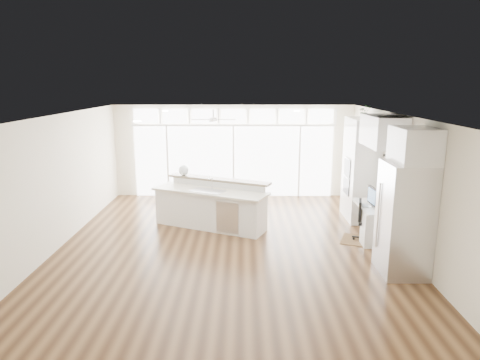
{
  "coord_description": "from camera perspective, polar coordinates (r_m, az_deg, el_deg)",
  "views": [
    {
      "loc": [
        0.29,
        -8.49,
        3.33
      ],
      "look_at": [
        0.22,
        0.6,
        1.25
      ],
      "focal_mm": 32.0,
      "sensor_mm": 36.0,
      "label": 1
    }
  ],
  "objects": [
    {
      "name": "oven_cabinet",
      "position": [
        10.89,
        15.78,
        1.38
      ],
      "size": [
        0.64,
        1.2,
        2.5
      ],
      "primitive_type": "cube",
      "color": "white",
      "rests_on": "floor"
    },
    {
      "name": "wall_left",
      "position": [
        9.51,
        -23.05,
        -0.18
      ],
      "size": [
        0.04,
        8.0,
        2.7
      ],
      "primitive_type": "cube",
      "color": "white",
      "rests_on": "floor"
    },
    {
      "name": "monitor",
      "position": [
        9.51,
        17.31,
        -2.07
      ],
      "size": [
        0.12,
        0.51,
        0.42
      ],
      "primitive_type": "cube",
      "rotation": [
        0.0,
        0.0,
        0.07
      ],
      "color": "black",
      "rests_on": "desk_nook"
    },
    {
      "name": "rug",
      "position": [
        9.64,
        16.36,
        -7.82
      ],
      "size": [
        1.18,
        1.02,
        0.01
      ],
      "primitive_type": "cube",
      "rotation": [
        0.0,
        0.0,
        -0.35
      ],
      "color": "#3D2613",
      "rests_on": "floor"
    },
    {
      "name": "refrigerator",
      "position": [
        8.02,
        21.08,
        -4.89
      ],
      "size": [
        0.76,
        0.9,
        2.0
      ],
      "primitive_type": "cube",
      "color": "silver",
      "rests_on": "floor"
    },
    {
      "name": "office_chair",
      "position": [
        9.53,
        16.87,
        -5.33
      ],
      "size": [
        0.56,
        0.53,
        0.89
      ],
      "primitive_type": "cube",
      "rotation": [
        0.0,
        0.0,
        -0.27
      ],
      "color": "black",
      "rests_on": "floor"
    },
    {
      "name": "ceiling_fan",
      "position": [
        11.35,
        -3.58,
        8.56
      ],
      "size": [
        1.16,
        1.16,
        0.32
      ],
      "primitive_type": "cube",
      "color": "white",
      "rests_on": "ceiling"
    },
    {
      "name": "framed_photos",
      "position": [
        10.12,
        18.7,
        1.2
      ],
      "size": [
        0.06,
        0.22,
        0.8
      ],
      "primitive_type": "cube",
      "color": "black",
      "rests_on": "wall_right"
    },
    {
      "name": "keyboard",
      "position": [
        9.52,
        16.25,
        -3.26
      ],
      "size": [
        0.14,
        0.32,
        0.02
      ],
      "primitive_type": "cube",
      "rotation": [
        0.0,
        0.0,
        -0.07
      ],
      "color": "silver",
      "rests_on": "desk_nook"
    },
    {
      "name": "fridge_cabinet",
      "position": [
        7.77,
        22.26,
        4.31
      ],
      "size": [
        0.64,
        0.9,
        0.6
      ],
      "primitive_type": "cube",
      "color": "white",
      "rests_on": "wall_right"
    },
    {
      "name": "kitchen_island",
      "position": [
        10.02,
        -4.01,
        -3.31
      ],
      "size": [
        2.91,
        2.06,
        1.08
      ],
      "primitive_type": "cube",
      "rotation": [
        0.0,
        0.0,
        -0.42
      ],
      "color": "white",
      "rests_on": "floor"
    },
    {
      "name": "upper_cabinets",
      "position": [
        9.3,
        18.59,
        6.17
      ],
      "size": [
        0.64,
        1.3,
        0.64
      ],
      "primitive_type": "cube",
      "color": "white",
      "rests_on": "wall_right"
    },
    {
      "name": "desk_window",
      "position": [
        9.51,
        19.91,
        1.32
      ],
      "size": [
        0.04,
        0.85,
        0.85
      ],
      "primitive_type": "cube",
      "color": "silver",
      "rests_on": "wall_right"
    },
    {
      "name": "glass_wall",
      "position": [
        12.64,
        -0.87,
        2.49
      ],
      "size": [
        5.8,
        0.06,
        2.08
      ],
      "primitive_type": "cube",
      "color": "silver",
      "rests_on": "wall_back"
    },
    {
      "name": "fishbowl",
      "position": [
        10.66,
        -7.52,
        1.31
      ],
      "size": [
        0.32,
        0.32,
        0.25
      ],
      "primitive_type": "sphere",
      "rotation": [
        0.0,
        0.0,
        -0.33
      ],
      "color": "white",
      "rests_on": "kitchen_island"
    },
    {
      "name": "desk_nook",
      "position": [
        9.7,
        17.53,
        -5.45
      ],
      "size": [
        0.72,
        1.3,
        0.76
      ],
      "primitive_type": "cube",
      "color": "white",
      "rests_on": "floor"
    },
    {
      "name": "wall_back",
      "position": [
        12.65,
        -0.87,
        3.88
      ],
      "size": [
        7.0,
        0.04,
        2.7
      ],
      "primitive_type": "cube",
      "color": "white",
      "rests_on": "floor"
    },
    {
      "name": "floor",
      "position": [
        9.13,
        -1.42,
        -8.58
      ],
      "size": [
        7.0,
        8.0,
        0.02
      ],
      "primitive_type": "cube",
      "color": "#3D2512",
      "rests_on": "ground"
    },
    {
      "name": "wall_front",
      "position": [
        4.92,
        -3.03,
        -10.87
      ],
      "size": [
        7.0,
        0.04,
        2.7
      ],
      "primitive_type": "cube",
      "color": "white",
      "rests_on": "floor"
    },
    {
      "name": "recessed_lights",
      "position": [
        8.72,
        -1.48,
        8.6
      ],
      "size": [
        3.4,
        3.0,
        0.02
      ],
      "primitive_type": "cube",
      "color": "white",
      "rests_on": "ceiling"
    },
    {
      "name": "wall_right",
      "position": [
        9.29,
        20.64,
        -0.26
      ],
      "size": [
        0.04,
        8.0,
        2.7
      ],
      "primitive_type": "cube",
      "color": "white",
      "rests_on": "floor"
    },
    {
      "name": "ceiling",
      "position": [
        8.52,
        -1.52,
        8.64
      ],
      "size": [
        7.0,
        8.0,
        0.02
      ],
      "primitive_type": "cube",
      "color": "silver",
      "rests_on": "wall_back"
    },
    {
      "name": "potted_plant",
      "position": [
        10.71,
        16.23,
        8.57
      ],
      "size": [
        0.3,
        0.33,
        0.24
      ],
      "primitive_type": "imported",
      "rotation": [
        0.0,
        0.0,
        0.1
      ],
      "color": "#245223",
      "rests_on": "oven_cabinet"
    },
    {
      "name": "transom_row",
      "position": [
        12.47,
        -0.89,
        8.51
      ],
      "size": [
        5.9,
        0.06,
        0.4
      ],
      "primitive_type": "cube",
      "color": "silver",
      "rests_on": "wall_back"
    }
  ]
}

